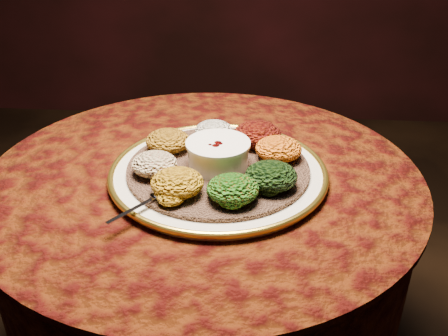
{
  "coord_description": "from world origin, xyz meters",
  "views": [
    {
      "loc": [
        0.12,
        -0.95,
        1.28
      ],
      "look_at": [
        0.05,
        -0.03,
        0.76
      ],
      "focal_mm": 40.0,
      "sensor_mm": 36.0,
      "label": 1
    }
  ],
  "objects": [
    {
      "name": "platter",
      "position": [
        0.04,
        -0.02,
        0.75
      ],
      "size": [
        0.53,
        0.53,
        0.02
      ],
      "rotation": [
        0.0,
        0.0,
        0.19
      ],
      "color": "silver",
      "rests_on": "table"
    },
    {
      "name": "table",
      "position": [
        0.0,
        0.0,
        0.55
      ],
      "size": [
        0.96,
        0.96,
        0.73
      ],
      "color": "black",
      "rests_on": "ground"
    },
    {
      "name": "portion_gomen",
      "position": [
        0.15,
        -0.1,
        0.79
      ],
      "size": [
        0.1,
        0.1,
        0.05
      ],
      "primitive_type": "ellipsoid",
      "color": "black",
      "rests_on": "injera"
    },
    {
      "name": "portion_shiro",
      "position": [
        -0.08,
        0.04,
        0.79
      ],
      "size": [
        0.1,
        0.09,
        0.05
      ],
      "primitive_type": "ellipsoid",
      "color": "#9B6712",
      "rests_on": "injera"
    },
    {
      "name": "portion_kitfo",
      "position": [
        0.12,
        0.08,
        0.79
      ],
      "size": [
        0.11,
        0.1,
        0.05
      ],
      "primitive_type": "ellipsoid",
      "color": "black",
      "rests_on": "injera"
    },
    {
      "name": "injera",
      "position": [
        0.04,
        -0.02,
        0.76
      ],
      "size": [
        0.51,
        0.51,
        0.01
      ],
      "primitive_type": "cylinder",
      "rotation": [
        0.0,
        0.0,
        0.39
      ],
      "color": "brown",
      "rests_on": "platter"
    },
    {
      "name": "portion_kik",
      "position": [
        -0.03,
        -0.14,
        0.79
      ],
      "size": [
        0.1,
        0.1,
        0.05
      ],
      "primitive_type": "ellipsoid",
      "color": "#C08911",
      "rests_on": "injera"
    },
    {
      "name": "spoon",
      "position": [
        -0.07,
        -0.16,
        0.77
      ],
      "size": [
        0.1,
        0.12,
        0.01
      ],
      "rotation": [
        0.0,
        0.0,
        -2.23
      ],
      "color": "silver",
      "rests_on": "injera"
    },
    {
      "name": "portion_mixveg",
      "position": [
        0.08,
        -0.15,
        0.79
      ],
      "size": [
        0.1,
        0.1,
        0.05
      ],
      "primitive_type": "ellipsoid",
      "color": "maroon",
      "rests_on": "injera"
    },
    {
      "name": "portion_ayib",
      "position": [
        0.01,
        0.11,
        0.78
      ],
      "size": [
        0.09,
        0.08,
        0.04
      ],
      "primitive_type": "ellipsoid",
      "color": "white",
      "rests_on": "injera"
    },
    {
      "name": "stew_bowl",
      "position": [
        0.04,
        -0.02,
        0.79
      ],
      "size": [
        0.14,
        0.14,
        0.06
      ],
      "color": "white",
      "rests_on": "injera"
    },
    {
      "name": "portion_timatim",
      "position": [
        -0.09,
        -0.07,
        0.78
      ],
      "size": [
        0.1,
        0.09,
        0.05
      ],
      "primitive_type": "ellipsoid",
      "color": "maroon",
      "rests_on": "injera"
    },
    {
      "name": "portion_tikil",
      "position": [
        0.16,
        0.02,
        0.79
      ],
      "size": [
        0.1,
        0.1,
        0.05
      ],
      "primitive_type": "ellipsoid",
      "color": "#A87C0E",
      "rests_on": "injera"
    }
  ]
}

